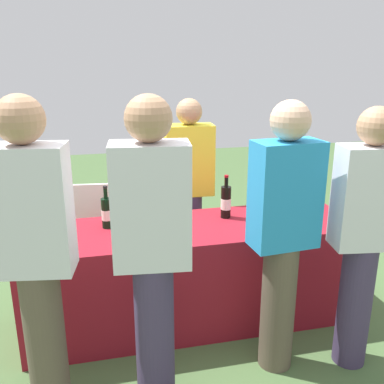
# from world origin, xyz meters

# --- Properties ---
(ground_plane) EXTENTS (12.00, 12.00, 0.00)m
(ground_plane) POSITION_xyz_m (0.00, 0.00, 0.00)
(ground_plane) COLOR #476638
(tasting_table) EXTENTS (2.31, 0.67, 0.73)m
(tasting_table) POSITION_xyz_m (0.00, 0.00, 0.37)
(tasting_table) COLOR maroon
(tasting_table) RESTS_ON ground_plane
(wine_bottle_0) EXTENTS (0.07, 0.07, 0.30)m
(wine_bottle_0) POSITION_xyz_m (-0.57, 0.11, 0.84)
(wine_bottle_0) COLOR black
(wine_bottle_0) RESTS_ON tasting_table
(wine_bottle_1) EXTENTS (0.08, 0.08, 0.33)m
(wine_bottle_1) POSITION_xyz_m (-0.43, 0.13, 0.85)
(wine_bottle_1) COLOR black
(wine_bottle_1) RESTS_ON tasting_table
(wine_bottle_2) EXTENTS (0.07, 0.07, 0.32)m
(wine_bottle_2) POSITION_xyz_m (0.28, 0.12, 0.85)
(wine_bottle_2) COLOR black
(wine_bottle_2) RESTS_ON tasting_table
(wine_bottle_3) EXTENTS (0.07, 0.07, 0.33)m
(wine_bottle_3) POSITION_xyz_m (0.81, 0.16, 0.85)
(wine_bottle_3) COLOR black
(wine_bottle_3) RESTS_ON tasting_table
(wine_glass_0) EXTENTS (0.07, 0.07, 0.14)m
(wine_glass_0) POSITION_xyz_m (0.52, -0.16, 0.84)
(wine_glass_0) COLOR silver
(wine_glass_0) RESTS_ON tasting_table
(wine_glass_1) EXTENTS (0.07, 0.07, 0.15)m
(wine_glass_1) POSITION_xyz_m (0.61, -0.07, 0.84)
(wine_glass_1) COLOR silver
(wine_glass_1) RESTS_ON tasting_table
(wine_glass_2) EXTENTS (0.06, 0.06, 0.13)m
(wine_glass_2) POSITION_xyz_m (0.79, -0.09, 0.83)
(wine_glass_2) COLOR silver
(wine_glass_2) RESTS_ON tasting_table
(server_pouring) EXTENTS (0.40, 0.23, 1.55)m
(server_pouring) POSITION_xyz_m (0.12, 0.64, 0.84)
(server_pouring) COLOR #3F3351
(server_pouring) RESTS_ON ground_plane
(guest_0) EXTENTS (0.40, 0.26, 1.71)m
(guest_0) POSITION_xyz_m (-0.94, -0.67, 0.94)
(guest_0) COLOR brown
(guest_0) RESTS_ON ground_plane
(guest_1) EXTENTS (0.41, 0.25, 1.70)m
(guest_1) POSITION_xyz_m (-0.37, -0.72, 0.93)
(guest_1) COLOR #3F3351
(guest_1) RESTS_ON ground_plane
(guest_2) EXTENTS (0.39, 0.24, 1.65)m
(guest_2) POSITION_xyz_m (0.40, -0.60, 0.90)
(guest_2) COLOR brown
(guest_2) RESTS_ON ground_plane
(guest_3) EXTENTS (0.39, 0.25, 1.61)m
(guest_3) POSITION_xyz_m (0.87, -0.68, 0.88)
(guest_3) COLOR #3F3351
(guest_3) RESTS_ON ground_plane
(menu_board) EXTENTS (0.47, 0.08, 0.86)m
(menu_board) POSITION_xyz_m (-0.70, 0.79, 0.43)
(menu_board) COLOR white
(menu_board) RESTS_ON ground_plane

